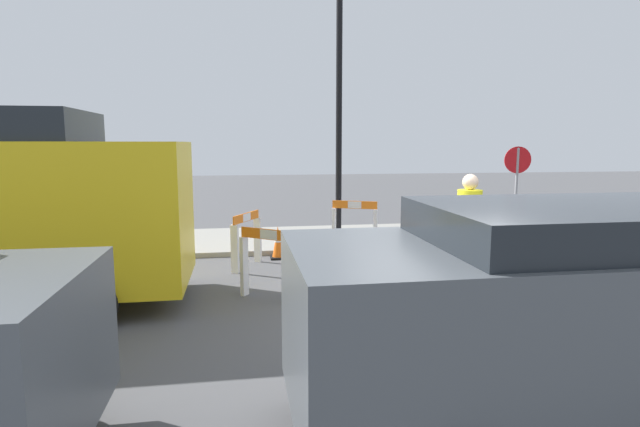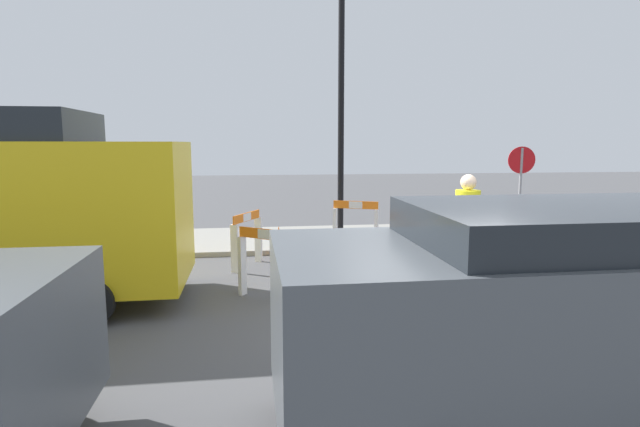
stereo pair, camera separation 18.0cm
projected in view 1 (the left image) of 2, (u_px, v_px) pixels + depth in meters
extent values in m
plane|color=#4C4C4F|center=(450.00, 334.00, 5.88)|extent=(60.00, 60.00, 0.00)
cube|color=gray|center=(345.00, 237.00, 11.66)|extent=(18.00, 2.85, 0.10)
cylinder|color=black|center=(338.00, 235.00, 11.02)|extent=(0.29, 0.29, 0.24)
cylinder|color=black|center=(339.00, 99.00, 10.61)|extent=(0.13, 0.13, 6.14)
cylinder|color=gray|center=(516.00, 193.00, 11.27)|extent=(0.06, 0.06, 2.03)
cylinder|color=red|center=(518.00, 160.00, 11.17)|extent=(0.59, 0.12, 0.60)
cube|color=white|center=(375.00, 234.00, 9.69)|extent=(0.11, 0.14, 0.97)
cube|color=white|center=(334.00, 232.00, 9.89)|extent=(0.11, 0.14, 0.97)
cube|color=orange|center=(355.00, 205.00, 9.71)|extent=(0.82, 0.37, 0.15)
cube|color=white|center=(355.00, 205.00, 9.71)|extent=(0.26, 0.13, 0.13)
cube|color=white|center=(258.00, 240.00, 9.41)|extent=(0.14, 0.11, 0.84)
cube|color=white|center=(235.00, 249.00, 8.58)|extent=(0.14, 0.11, 0.84)
cube|color=orange|center=(246.00, 217.00, 8.93)|extent=(0.47, 0.85, 0.15)
cube|color=white|center=(246.00, 217.00, 8.93)|extent=(0.16, 0.27, 0.14)
cube|color=white|center=(244.00, 266.00, 7.33)|extent=(0.13, 0.14, 0.88)
cube|color=white|center=(296.00, 274.00, 6.91)|extent=(0.13, 0.14, 0.88)
cube|color=orange|center=(269.00, 234.00, 7.05)|extent=(0.77, 0.60, 0.15)
cube|color=white|center=(269.00, 234.00, 7.05)|extent=(0.24, 0.20, 0.14)
cube|color=white|center=(405.00, 266.00, 7.33)|extent=(0.14, 0.12, 0.89)
cube|color=white|center=(418.00, 256.00, 7.99)|extent=(0.14, 0.12, 0.89)
cube|color=orange|center=(412.00, 227.00, 7.59)|extent=(0.48, 0.67, 0.15)
cube|color=white|center=(412.00, 227.00, 7.59)|extent=(0.16, 0.22, 0.14)
cube|color=black|center=(382.00, 296.00, 7.27)|extent=(0.30, 0.30, 0.04)
cone|color=orange|center=(382.00, 277.00, 7.23)|extent=(0.22, 0.23, 0.54)
cylinder|color=white|center=(382.00, 275.00, 7.22)|extent=(0.13, 0.13, 0.08)
cube|color=black|center=(421.00, 276.00, 8.37)|extent=(0.30, 0.30, 0.04)
cone|color=orange|center=(421.00, 260.00, 8.33)|extent=(0.23, 0.22, 0.52)
cylinder|color=white|center=(421.00, 258.00, 8.33)|extent=(0.13, 0.13, 0.07)
cube|color=black|center=(331.00, 298.00, 7.21)|extent=(0.30, 0.30, 0.04)
cone|color=orange|center=(331.00, 282.00, 7.18)|extent=(0.23, 0.23, 0.42)
cylinder|color=white|center=(331.00, 281.00, 7.17)|extent=(0.13, 0.13, 0.06)
cube|color=black|center=(278.00, 257.00, 9.73)|extent=(0.30, 0.30, 0.04)
cone|color=orange|center=(278.00, 241.00, 9.69)|extent=(0.23, 0.22, 0.60)
cylinder|color=white|center=(278.00, 240.00, 9.68)|extent=(0.13, 0.13, 0.08)
cube|color=black|center=(381.00, 264.00, 9.19)|extent=(0.30, 0.30, 0.04)
cone|color=orange|center=(382.00, 251.00, 9.16)|extent=(0.22, 0.22, 0.46)
cylinder|color=white|center=(382.00, 250.00, 9.15)|extent=(0.13, 0.13, 0.06)
cylinder|color=#33333D|center=(467.00, 272.00, 7.02)|extent=(0.34, 0.34, 0.87)
cylinder|color=yellow|center=(469.00, 216.00, 6.91)|extent=(0.48, 0.48, 0.73)
sphere|color=beige|center=(470.00, 182.00, 6.84)|extent=(0.31, 0.31, 0.22)
cylinder|color=#33333D|center=(91.00, 221.00, 11.12)|extent=(0.29, 0.29, 0.82)
cylinder|color=silver|center=(89.00, 188.00, 11.01)|extent=(0.40, 0.40, 0.68)
sphere|color=#8E6647|center=(88.00, 167.00, 10.95)|extent=(0.28, 0.28, 0.23)
cylinder|color=black|center=(18.00, 385.00, 4.02)|extent=(0.60, 0.18, 0.60)
cube|color=#4C5156|center=(588.00, 320.00, 3.77)|extent=(4.51, 1.68, 1.22)
cube|color=#1E2328|center=(595.00, 241.00, 3.69)|extent=(2.48, 1.54, 0.55)
cylinder|color=black|center=(378.00, 361.00, 4.46)|extent=(0.60, 0.18, 0.60)
cylinder|color=black|center=(127.00, 266.00, 7.91)|extent=(0.60, 0.18, 0.60)
cylinder|color=black|center=(92.00, 304.00, 6.04)|extent=(0.60, 0.18, 0.60)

